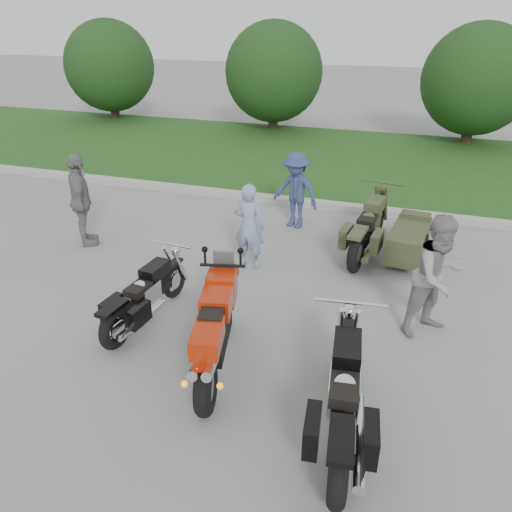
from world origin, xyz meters
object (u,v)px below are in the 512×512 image
(person_grey, at_px, (438,276))
(cruiser_sidecar, at_px, (391,236))
(cruiser_right, at_px, (344,402))
(sportbike_red, at_px, (215,329))
(person_stripe, at_px, (249,226))
(cruiser_left, at_px, (143,299))
(person_denim, at_px, (296,191))
(person_back, at_px, (81,200))

(person_grey, bearing_deg, cruiser_sidecar, 64.28)
(cruiser_right, height_order, person_grey, person_grey)
(sportbike_red, xyz_separation_m, person_stripe, (-0.56, 2.96, 0.15))
(cruiser_right, xyz_separation_m, person_stripe, (-2.32, 3.59, 0.30))
(sportbike_red, distance_m, cruiser_left, 1.62)
(cruiser_right, height_order, person_denim, person_denim)
(person_grey, bearing_deg, person_denim, 87.14)
(cruiser_left, bearing_deg, person_stripe, 74.33)
(person_back, bearing_deg, person_denim, -96.25)
(cruiser_sidecar, xyz_separation_m, person_back, (-5.89, -1.24, 0.47))
(cruiser_left, height_order, cruiser_right, cruiser_right)
(person_denim, bearing_deg, sportbike_red, -69.27)
(person_stripe, height_order, person_denim, person_denim)
(person_back, bearing_deg, cruiser_sidecar, -114.55)
(sportbike_red, height_order, cruiser_right, sportbike_red)
(cruiser_right, relative_size, person_denim, 1.53)
(person_grey, distance_m, person_back, 6.74)
(sportbike_red, height_order, person_stripe, person_stripe)
(cruiser_right, relative_size, person_back, 1.36)
(cruiser_sidecar, xyz_separation_m, person_grey, (0.78, -2.25, 0.45))
(sportbike_red, distance_m, person_stripe, 3.02)
(sportbike_red, height_order, person_grey, person_grey)
(cruiser_left, height_order, person_denim, person_denim)
(cruiser_sidecar, bearing_deg, person_denim, 162.16)
(cruiser_left, bearing_deg, person_denim, 80.06)
(person_grey, relative_size, person_denim, 1.11)
(person_grey, relative_size, person_back, 0.98)
(cruiser_right, distance_m, person_back, 6.75)
(person_denim, bearing_deg, person_stripe, -80.88)
(sportbike_red, xyz_separation_m, person_denim, (-0.23, 5.05, 0.18))
(person_grey, bearing_deg, person_back, 126.59)
(person_stripe, xyz_separation_m, person_grey, (3.22, -1.13, 0.12))
(cruiser_sidecar, distance_m, person_denim, 2.34)
(cruiser_left, distance_m, person_grey, 4.29)
(person_denim, bearing_deg, person_grey, -29.89)
(cruiser_sidecar, bearing_deg, sportbike_red, -108.07)
(cruiser_right, distance_m, person_grey, 2.66)
(person_grey, xyz_separation_m, person_denim, (-2.89, 3.21, -0.09))
(person_stripe, distance_m, person_denim, 2.11)
(sportbike_red, distance_m, cruiser_sidecar, 4.50)
(cruiser_left, height_order, person_stripe, person_stripe)
(person_denim, xyz_separation_m, person_back, (-3.78, -2.20, 0.11))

